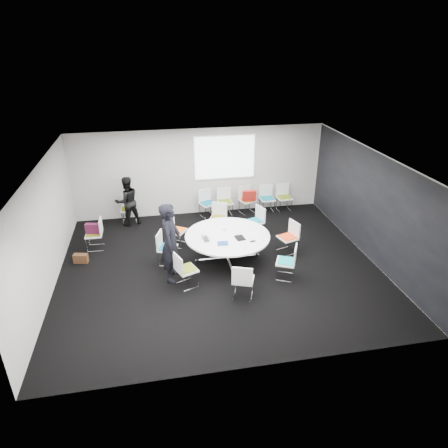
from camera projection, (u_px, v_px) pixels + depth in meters
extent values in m
cube|color=black|center=(219.00, 267.00, 10.29)|extent=(8.00, 7.00, 0.04)
cube|color=white|center=(219.00, 160.00, 9.06)|extent=(8.00, 7.00, 0.04)
cube|color=#B5B0AB|center=(200.00, 172.00, 12.80)|extent=(8.00, 0.04, 2.80)
cube|color=#B5B0AB|center=(256.00, 304.00, 6.56)|extent=(8.00, 0.04, 2.80)
cube|color=#B5B0AB|center=(44.00, 231.00, 9.01)|extent=(0.04, 7.00, 2.80)
cube|color=#B5B0AB|center=(371.00, 205.00, 10.35)|extent=(0.04, 7.00, 2.80)
cube|color=black|center=(370.00, 205.00, 10.34)|extent=(0.01, 6.94, 2.74)
cube|color=silver|center=(227.00, 258.00, 10.57)|extent=(0.90, 0.90, 0.08)
cylinder|color=silver|center=(227.00, 247.00, 10.43)|extent=(0.10, 0.10, 0.65)
cylinder|color=white|center=(227.00, 236.00, 10.28)|extent=(2.19, 2.19, 0.04)
cube|color=white|center=(225.00, 157.00, 12.68)|extent=(1.90, 0.03, 1.35)
cube|color=silver|center=(287.00, 245.00, 10.86)|extent=(0.53, 0.53, 0.42)
cube|color=white|center=(287.00, 238.00, 10.76)|extent=(0.56, 0.57, 0.04)
cube|color=red|center=(288.00, 237.00, 10.74)|extent=(0.49, 0.50, 0.03)
cube|color=white|center=(294.00, 229.00, 10.75)|extent=(0.18, 0.45, 0.42)
cube|color=silver|center=(254.00, 229.00, 11.76)|extent=(0.54, 0.54, 0.42)
cube|color=white|center=(254.00, 222.00, 11.66)|extent=(0.58, 0.59, 0.04)
cube|color=#0B6C83|center=(254.00, 221.00, 11.65)|extent=(0.50, 0.51, 0.03)
cube|color=white|center=(260.00, 213.00, 11.66)|extent=(0.20, 0.44, 0.42)
cube|color=silver|center=(218.00, 225.00, 11.97)|extent=(0.55, 0.55, 0.42)
cube|color=white|center=(218.00, 219.00, 11.87)|extent=(0.59, 0.58, 0.04)
cube|color=brown|center=(218.00, 218.00, 11.86)|extent=(0.52, 0.51, 0.03)
cube|color=white|center=(220.00, 209.00, 11.95)|extent=(0.44, 0.21, 0.42)
cube|color=silver|center=(177.00, 238.00, 11.23)|extent=(0.58, 0.58, 0.42)
cube|color=white|center=(177.00, 231.00, 11.13)|extent=(0.62, 0.62, 0.04)
cube|color=#DC5413|center=(177.00, 230.00, 11.11)|extent=(0.54, 0.54, 0.03)
cube|color=white|center=(170.00, 222.00, 11.10)|extent=(0.28, 0.41, 0.42)
cube|color=silver|center=(168.00, 256.00, 10.34)|extent=(0.53, 0.53, 0.42)
cube|color=white|center=(168.00, 248.00, 10.24)|extent=(0.56, 0.58, 0.04)
cube|color=#0B5A84|center=(168.00, 247.00, 10.22)|extent=(0.49, 0.50, 0.03)
cube|color=white|center=(159.00, 240.00, 10.16)|extent=(0.18, 0.45, 0.42)
cube|color=silver|center=(187.00, 278.00, 9.42)|extent=(0.54, 0.54, 0.42)
cube|color=white|center=(187.00, 270.00, 9.32)|extent=(0.58, 0.59, 0.04)
cube|color=#677015|center=(187.00, 268.00, 9.30)|extent=(0.50, 0.51, 0.03)
cube|color=white|center=(178.00, 264.00, 9.12)|extent=(0.20, 0.44, 0.42)
cube|color=silver|center=(243.00, 288.00, 9.03)|extent=(0.54, 0.54, 0.42)
cube|color=white|center=(243.00, 280.00, 8.93)|extent=(0.59, 0.57, 0.04)
cube|color=red|center=(243.00, 279.00, 8.92)|extent=(0.51, 0.50, 0.03)
cube|color=white|center=(242.00, 276.00, 8.65)|extent=(0.44, 0.20, 0.42)
cube|color=silver|center=(285.00, 270.00, 9.73)|extent=(0.56, 0.56, 0.42)
cube|color=white|center=(286.00, 262.00, 9.63)|extent=(0.59, 0.60, 0.04)
cube|color=#0B8283|center=(286.00, 261.00, 9.61)|extent=(0.51, 0.52, 0.03)
cube|color=white|center=(295.00, 255.00, 9.48)|extent=(0.23, 0.43, 0.42)
cube|color=silver|center=(208.00, 210.00, 12.99)|extent=(0.54, 0.54, 0.42)
cube|color=white|center=(208.00, 204.00, 12.89)|extent=(0.59, 0.58, 0.04)
cube|color=#0A5D7E|center=(208.00, 203.00, 12.87)|extent=(0.51, 0.50, 0.03)
cube|color=white|center=(205.00, 195.00, 12.95)|extent=(0.44, 0.20, 0.42)
cube|color=silver|center=(225.00, 209.00, 13.09)|extent=(0.43, 0.43, 0.42)
cube|color=white|center=(225.00, 202.00, 12.99)|extent=(0.47, 0.45, 0.04)
cube|color=#586B14|center=(225.00, 202.00, 12.98)|extent=(0.41, 0.39, 0.03)
cube|color=white|center=(224.00, 194.00, 13.08)|extent=(0.46, 0.05, 0.42)
cube|color=silver|center=(247.00, 207.00, 13.24)|extent=(0.53, 0.53, 0.42)
cube|color=white|center=(248.00, 201.00, 13.14)|extent=(0.57, 0.56, 0.04)
cube|color=#D56116|center=(248.00, 200.00, 13.12)|extent=(0.50, 0.48, 0.03)
cube|color=white|center=(244.00, 192.00, 13.20)|extent=(0.45, 0.18, 0.42)
cube|color=silver|center=(267.00, 206.00, 13.35)|extent=(0.42, 0.42, 0.42)
cube|color=white|center=(267.00, 199.00, 13.25)|extent=(0.46, 0.45, 0.04)
cube|color=#0C7683|center=(267.00, 198.00, 13.23)|extent=(0.40, 0.38, 0.03)
cube|color=white|center=(266.00, 190.00, 13.33)|extent=(0.46, 0.04, 0.42)
cube|color=silver|center=(284.00, 204.00, 13.45)|extent=(0.44, 0.44, 0.42)
cube|color=white|center=(284.00, 198.00, 13.35)|extent=(0.48, 0.46, 0.04)
cube|color=olive|center=(284.00, 197.00, 13.33)|extent=(0.42, 0.40, 0.03)
cube|color=white|center=(282.00, 189.00, 13.43)|extent=(0.46, 0.06, 0.42)
cube|color=silver|center=(95.00, 242.00, 11.04)|extent=(0.43, 0.43, 0.42)
cube|color=white|center=(94.00, 234.00, 10.94)|extent=(0.45, 0.47, 0.04)
cube|color=olive|center=(94.00, 233.00, 10.93)|extent=(0.39, 0.41, 0.03)
cube|color=white|center=(101.00, 226.00, 10.87)|extent=(0.04, 0.46, 0.42)
cube|color=silver|center=(129.00, 216.00, 12.58)|extent=(0.43, 0.43, 0.42)
cube|color=white|center=(128.00, 209.00, 12.48)|extent=(0.47, 0.45, 0.04)
cube|color=#696914|center=(128.00, 208.00, 12.47)|extent=(0.41, 0.39, 0.03)
cube|color=white|center=(128.00, 200.00, 12.57)|extent=(0.46, 0.05, 0.42)
imported|color=black|center=(171.00, 242.00, 9.38)|extent=(0.65, 0.82, 1.97)
imported|color=black|center=(127.00, 201.00, 12.21)|extent=(0.92, 0.83, 1.56)
imported|color=#333338|center=(207.00, 238.00, 10.07)|extent=(0.25, 0.35, 0.03)
cube|color=silver|center=(204.00, 232.00, 10.16)|extent=(0.07, 0.30, 0.22)
cube|color=black|center=(240.00, 238.00, 10.11)|extent=(0.26, 0.33, 0.02)
cube|color=navy|center=(223.00, 243.00, 9.84)|extent=(0.28, 0.23, 0.03)
cube|color=silver|center=(245.00, 229.00, 10.58)|extent=(0.36, 0.33, 0.00)
cube|color=white|center=(255.00, 234.00, 10.33)|extent=(0.35, 0.28, 0.00)
cylinder|color=white|center=(224.00, 229.00, 10.51)|extent=(0.08, 0.08, 0.09)
cube|color=black|center=(253.00, 241.00, 9.96)|extent=(0.15, 0.09, 0.01)
cube|color=#49132D|center=(93.00, 228.00, 10.86)|extent=(0.42, 0.23, 0.28)
cube|color=#442815|center=(81.00, 258.00, 10.40)|extent=(0.38, 0.23, 0.24)
cube|color=#A41B14|center=(249.00, 196.00, 12.84)|extent=(0.45, 0.19, 0.36)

